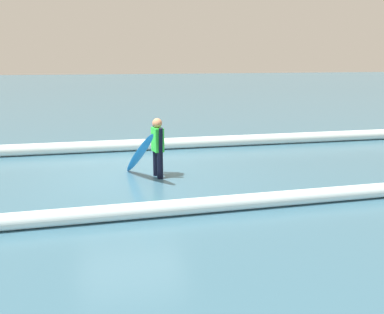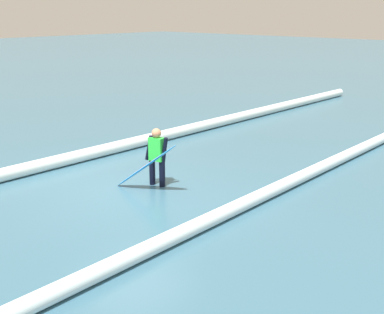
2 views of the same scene
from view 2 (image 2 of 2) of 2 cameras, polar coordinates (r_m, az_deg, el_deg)
The scene contains 5 objects.
ground_plane at distance 11.67m, azimuth -7.00°, elevation -3.73°, with size 124.22×124.22×0.00m, color #3A677F.
surfer at distance 11.71m, azimuth -3.97°, elevation 0.33°, with size 0.26×0.64×1.36m.
surfboard at distance 11.42m, azimuth -5.20°, elevation -1.03°, with size 0.67×1.60×1.20m.
wave_crest_foreground at distance 15.17m, azimuth -6.34°, elevation 1.65°, with size 0.33×0.33×25.74m, color white.
wave_crest_midground at distance 9.26m, azimuth -0.24°, elevation -8.09°, with size 0.28×0.28×19.74m, color white.
Camera 2 is at (7.09, 8.38, 3.95)m, focal length 47.55 mm.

